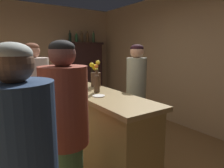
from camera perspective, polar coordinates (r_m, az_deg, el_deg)
name	(u,v)px	position (r m, az deg, el deg)	size (l,w,h in m)	color
wall_back	(21,58)	(5.50, -24.85, 6.87)	(5.15, 0.12, 2.74)	tan
wall_right	(197,61)	(4.14, 23.49, 6.24)	(0.12, 6.41, 2.74)	tan
bar_counter	(90,125)	(2.84, -6.35, -11.89)	(0.56, 2.35, 1.04)	olive
display_cabinet	(83,72)	(5.74, -8.40, 3.34)	(1.17, 0.39, 1.78)	black
wine_bottle_rose	(97,82)	(2.49, -4.46, 0.59)	(0.08, 0.08, 0.30)	#442E1E
wine_bottle_merlot	(80,78)	(2.84, -9.32, 1.60)	(0.08, 0.08, 0.30)	#284D2A
wine_bottle_syrah	(60,73)	(3.31, -14.86, 3.02)	(0.07, 0.07, 0.35)	#133824
wine_glass_front	(85,81)	(2.72, -7.79, 1.01)	(0.07, 0.07, 0.16)	white
wine_glass_mid	(66,74)	(3.49, -13.37, 2.82)	(0.07, 0.07, 0.16)	white
flower_arrangement	(96,76)	(2.89, -4.78, 2.26)	(0.17, 0.15, 0.38)	#422A1C
cheese_plate	(99,96)	(2.29, -3.88, -3.48)	(0.15, 0.15, 0.01)	white
display_bottle_left	(70,37)	(5.56, -12.12, 13.27)	(0.08, 0.08, 0.31)	black
display_bottle_midleft	(76,38)	(5.63, -10.32, 13.12)	(0.07, 0.07, 0.27)	#21512E
display_bottle_center	(82,37)	(5.71, -8.78, 13.41)	(0.07, 0.07, 0.33)	#48311B
display_bottle_midright	(87,37)	(5.79, -7.14, 13.42)	(0.07, 0.07, 0.34)	#4E341D
display_bottle_right	(93,37)	(5.88, -5.43, 13.38)	(0.07, 0.07, 0.32)	#2F4B2D
patron_redhead	(66,134)	(1.69, -13.34, -13.96)	(0.38, 0.38, 1.65)	#456A44
patron_near_entrance	(35,101)	(2.82, -21.41, -4.57)	(0.40, 0.40, 1.67)	#303129
bartender	(136,92)	(3.01, 7.01, -2.45)	(0.30, 0.30, 1.66)	#989E91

